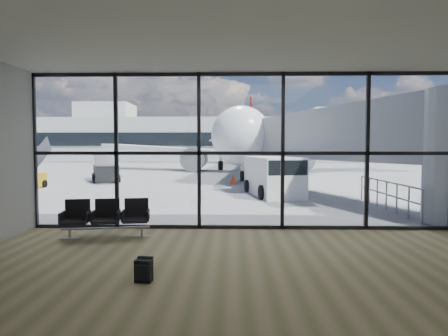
{
  "coord_description": "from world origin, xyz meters",
  "views": [
    {
      "loc": [
        -0.22,
        -10.76,
        2.34
      ],
      "look_at": [
        -0.55,
        3.0,
        1.62
      ],
      "focal_mm": 30.0,
      "sensor_mm": 36.0,
      "label": 1
    }
  ],
  "objects_px": {
    "airliner": "(248,142)",
    "backpack": "(144,270)",
    "belt_loader": "(106,172)",
    "service_van": "(274,176)",
    "mobile_stairs": "(21,179)",
    "seating_row": "(107,216)"
  },
  "relations": [
    {
      "from": "airliner",
      "to": "backpack",
      "type": "bearing_deg",
      "value": -91.43
    },
    {
      "from": "airliner",
      "to": "belt_loader",
      "type": "bearing_deg",
      "value": -121.04
    },
    {
      "from": "service_van",
      "to": "belt_loader",
      "type": "distance_m",
      "value": 13.53
    },
    {
      "from": "backpack",
      "to": "belt_loader",
      "type": "bearing_deg",
      "value": 117.89
    },
    {
      "from": "backpack",
      "to": "mobile_stairs",
      "type": "height_order",
      "value": "mobile_stairs"
    },
    {
      "from": "belt_loader",
      "to": "backpack",
      "type": "bearing_deg",
      "value": -92.32
    },
    {
      "from": "mobile_stairs",
      "to": "airliner",
      "type": "bearing_deg",
      "value": 56.58
    },
    {
      "from": "airliner",
      "to": "service_van",
      "type": "height_order",
      "value": "airliner"
    },
    {
      "from": "seating_row",
      "to": "service_van",
      "type": "xyz_separation_m",
      "value": [
        5.36,
        8.78,
        0.43
      ]
    },
    {
      "from": "backpack",
      "to": "service_van",
      "type": "distance_m",
      "value": 12.67
    },
    {
      "from": "backpack",
      "to": "mobile_stairs",
      "type": "xyz_separation_m",
      "value": [
        -10.57,
        14.67,
        0.37
      ]
    },
    {
      "from": "service_van",
      "to": "mobile_stairs",
      "type": "bearing_deg",
      "value": 158.71
    },
    {
      "from": "airliner",
      "to": "service_van",
      "type": "xyz_separation_m",
      "value": [
        0.37,
        -23.16,
        -2.11
      ]
    },
    {
      "from": "belt_loader",
      "to": "seating_row",
      "type": "bearing_deg",
      "value": -93.93
    },
    {
      "from": "backpack",
      "to": "mobile_stairs",
      "type": "relative_size",
      "value": 0.13
    },
    {
      "from": "mobile_stairs",
      "to": "service_van",
      "type": "bearing_deg",
      "value": -9.85
    },
    {
      "from": "backpack",
      "to": "belt_loader",
      "type": "relative_size",
      "value": 0.1
    },
    {
      "from": "service_van",
      "to": "belt_loader",
      "type": "relative_size",
      "value": 1.03
    },
    {
      "from": "mobile_stairs",
      "to": "backpack",
      "type": "bearing_deg",
      "value": -53.9
    },
    {
      "from": "airliner",
      "to": "mobile_stairs",
      "type": "bearing_deg",
      "value": -119.98
    },
    {
      "from": "seating_row",
      "to": "belt_loader",
      "type": "xyz_separation_m",
      "value": [
        -5.71,
        16.55,
        0.12
      ]
    },
    {
      "from": "backpack",
      "to": "belt_loader",
      "type": "height_order",
      "value": "belt_loader"
    }
  ]
}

